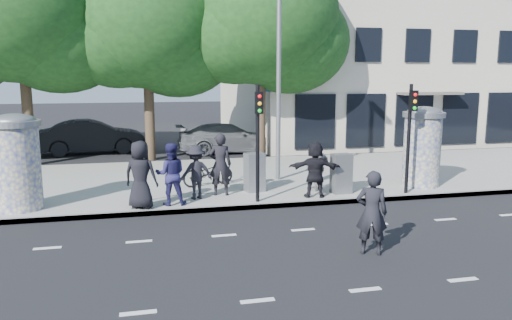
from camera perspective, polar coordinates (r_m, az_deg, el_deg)
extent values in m
plane|color=black|center=(11.40, 7.62, -10.03)|extent=(120.00, 120.00, 0.00)
cube|color=gray|center=(18.33, -0.56, -2.06)|extent=(40.00, 8.00, 0.15)
cube|color=slate|center=(14.60, 2.75, -5.18)|extent=(40.00, 0.10, 0.16)
cube|color=silver|center=(9.52, 12.37, -14.28)|extent=(32.00, 0.12, 0.01)
cube|color=silver|center=(12.64, 5.39, -7.94)|extent=(32.00, 0.12, 0.01)
cylinder|color=beige|center=(15.13, -25.58, -0.86)|extent=(1.20, 1.20, 2.30)
cylinder|color=slate|center=(14.97, -25.93, 3.77)|extent=(1.36, 1.36, 0.16)
ellipsoid|color=slate|center=(14.97, -25.95, 4.08)|extent=(1.10, 1.10, 0.38)
cylinder|color=beige|center=(17.45, 18.42, 0.91)|extent=(1.20, 1.20, 2.30)
cylinder|color=slate|center=(17.31, 18.64, 4.94)|extent=(1.36, 1.36, 0.16)
ellipsoid|color=slate|center=(17.31, 18.65, 5.20)|extent=(1.10, 1.10, 0.38)
cylinder|color=black|center=(14.38, 0.18, 1.83)|extent=(0.11, 0.11, 3.40)
cube|color=black|center=(14.09, 0.35, 6.56)|extent=(0.22, 0.14, 0.62)
cylinder|color=black|center=(16.15, 17.03, 2.27)|extent=(0.11, 0.11, 3.40)
cube|color=black|center=(15.89, 17.58, 6.48)|extent=(0.22, 0.14, 0.62)
cylinder|color=slate|center=(17.35, 2.62, 10.81)|extent=(0.16, 0.16, 8.00)
cylinder|color=#38281C|center=(23.06, -24.66, 5.24)|extent=(0.44, 0.44, 4.73)
ellipsoid|color=#153914|center=(23.16, -25.42, 15.51)|extent=(7.20, 7.20, 6.12)
cylinder|color=#38281C|center=(22.79, -12.09, 5.47)|extent=(0.44, 0.44, 4.41)
ellipsoid|color=#153914|center=(22.83, -12.45, 15.20)|extent=(6.80, 6.80, 5.78)
cylinder|color=#38281C|center=(23.00, 0.54, 5.95)|extent=(0.44, 0.44, 4.59)
ellipsoid|color=#153914|center=(23.08, 0.56, 15.98)|extent=(7.00, 7.00, 5.95)
cube|color=beige|center=(34.00, 15.31, 13.12)|extent=(20.00, 15.00, 12.00)
cube|color=black|center=(27.57, 22.27, 4.42)|extent=(18.00, 0.10, 2.60)
cube|color=#59544C|center=(26.10, 19.27, 7.20)|extent=(3.20, 0.90, 0.12)
cube|color=#194C8C|center=(23.35, 2.87, 8.22)|extent=(1.60, 0.06, 0.30)
imported|color=black|center=(14.15, -13.06, -1.65)|extent=(1.09, 0.91, 1.90)
imported|color=black|center=(15.31, -4.12, -0.51)|extent=(0.77, 0.57, 1.92)
imported|color=#211F4D|center=(14.36, -9.73, -1.60)|extent=(0.91, 0.73, 1.79)
imported|color=black|center=(14.98, -6.89, -1.40)|extent=(1.15, 0.83, 1.61)
imported|color=gray|center=(16.00, 7.14, -0.78)|extent=(1.02, 0.77, 1.55)
imported|color=black|center=(15.16, 6.76, -1.07)|extent=(1.67, 0.93, 1.71)
imported|color=black|center=(11.02, 13.09, -5.88)|extent=(0.79, 0.66, 1.84)
imported|color=black|center=(16.72, -5.51, -1.39)|extent=(1.02, 1.86, 0.93)
cube|color=gray|center=(15.82, -0.17, -1.42)|extent=(0.67, 0.55, 1.24)
cube|color=slate|center=(15.84, 9.72, -1.53)|extent=(0.62, 0.47, 1.24)
imported|color=black|center=(25.65, -18.21, 2.55)|extent=(2.26, 5.13, 1.64)
imported|color=#585C60|center=(24.64, -3.21, 2.52)|extent=(2.35, 5.08, 1.44)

